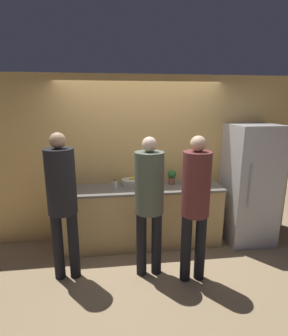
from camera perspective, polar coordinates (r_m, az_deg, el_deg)
The scene contains 13 objects.
ground_plane at distance 4.08m, azimuth 0.27°, elevation -18.35°, with size 14.00×14.00×0.00m, color #9E8460.
wall_back at distance 4.18m, azimuth -0.90°, elevation 1.79°, with size 5.20×0.06×2.60m.
counter at distance 4.16m, azimuth -0.38°, elevation -10.33°, with size 2.44×0.62×0.94m.
refrigerator at distance 4.45m, azimuth 22.01°, elevation -3.33°, with size 0.71×0.73×1.87m.
person_left at distance 3.28m, azimuth -17.43°, elevation -5.63°, with size 0.35×0.35×1.86m.
person_center at distance 3.22m, azimuth 1.14°, elevation -5.95°, with size 0.36×0.36×1.80m.
person_right at distance 3.17m, azimuth 11.15°, elevation -6.53°, with size 0.33×0.33×1.83m.
fruit_bowl at distance 4.06m, azimuth -2.91°, elevation -3.11°, with size 0.28×0.28×0.14m.
utensil_crock at distance 4.05m, azimuth -15.74°, elevation -3.49°, with size 0.11×0.11×0.29m.
bottle_clear at distance 3.93m, azimuth -6.30°, elevation -3.72°, with size 0.06×0.06×0.14m.
bottle_green at distance 4.08m, azimuth 2.06°, elevation -2.76°, with size 0.07×0.07×0.17m.
cup_white at distance 4.05m, azimuth 12.32°, elevation -3.49°, with size 0.08×0.08×0.10m.
potted_plant at distance 4.12m, azimuth 6.07°, elevation -1.84°, with size 0.13×0.13×0.23m.
Camera 1 is at (-0.47, -3.42, 2.17)m, focal length 28.00 mm.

